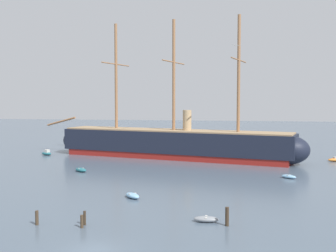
{
  "coord_description": "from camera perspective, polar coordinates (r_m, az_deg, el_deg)",
  "views": [
    {
      "loc": [
        11.34,
        -32.86,
        12.41
      ],
      "look_at": [
        0.31,
        36.18,
        7.79
      ],
      "focal_mm": 46.02,
      "sensor_mm": 36.0,
      "label": 1
    }
  ],
  "objects": [
    {
      "name": "dinghy_foreground_right",
      "position": [
        44.09,
        5.07,
        -12.18
      ],
      "size": [
        2.52,
        1.14,
        0.59
      ],
      "color": "gray",
      "rests_on": "ground"
    },
    {
      "name": "mooring_piling_midwater",
      "position": [
        43.59,
        -10.98,
        -11.88
      ],
      "size": [
        0.26,
        0.26,
        1.39
      ],
      "primitive_type": "cylinder",
      "color": "#382B1E",
      "rests_on": "ground"
    },
    {
      "name": "mooring_piling_nearest",
      "position": [
        42.76,
        -11.34,
        -12.29
      ],
      "size": [
        0.3,
        0.3,
        1.25
      ],
      "primitive_type": "cylinder",
      "color": "#423323",
      "rests_on": "ground"
    },
    {
      "name": "ground_plane",
      "position": [
        36.91,
        -9.75,
        -15.92
      ],
      "size": [
        400.0,
        400.0,
        0.0
      ],
      "primitive_type": "plane",
      "color": "#4C5B6B"
    },
    {
      "name": "tall_ship",
      "position": [
        88.32,
        0.76,
        -2.29
      ],
      "size": [
        57.66,
        18.97,
        28.16
      ],
      "color": "maroon",
      "rests_on": "ground"
    },
    {
      "name": "mooring_piling_left_pair",
      "position": [
        42.85,
        7.83,
        -11.8
      ],
      "size": [
        0.36,
        0.36,
        1.85
      ],
      "primitive_type": "cylinder",
      "color": "#382B1E",
      "rests_on": "ground"
    },
    {
      "name": "mooring_piling_right_pair",
      "position": [
        44.73,
        -16.98,
        -11.55
      ],
      "size": [
        0.33,
        0.33,
        1.41
      ],
      "primitive_type": "cylinder",
      "color": "#423323",
      "rests_on": "ground"
    },
    {
      "name": "motorboat_distant_centre",
      "position": [
        100.15,
        2.98,
        -3.09
      ],
      "size": [
        3.19,
        1.85,
        1.26
      ],
      "color": "#236670",
      "rests_on": "ground"
    },
    {
      "name": "seagull_in_flight",
      "position": [
        56.74,
        9.11,
        10.52
      ],
      "size": [
        1.36,
        0.51,
        0.14
      ],
      "color": "silver"
    },
    {
      "name": "dinghy_near_centre",
      "position": [
        54.02,
        -4.73,
        -9.16
      ],
      "size": [
        2.67,
        2.75,
        0.63
      ],
      "color": "#7FB2D6",
      "rests_on": "ground"
    },
    {
      "name": "dinghy_alongside_bow",
      "position": [
        73.9,
        -11.47,
        -5.71
      ],
      "size": [
        2.91,
        2.6,
        0.65
      ],
      "color": "#236670",
      "rests_on": "ground"
    },
    {
      "name": "dinghy_alongside_stern",
      "position": [
        69.11,
        15.71,
        -6.46
      ],
      "size": [
        2.56,
        2.29,
        0.57
      ],
      "color": "#7FB2D6",
      "rests_on": "ground"
    },
    {
      "name": "motorboat_far_left",
      "position": [
        96.78,
        -15.78,
        -3.48
      ],
      "size": [
        3.11,
        2.41,
        1.21
      ],
      "color": "#236670",
      "rests_on": "ground"
    }
  ]
}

